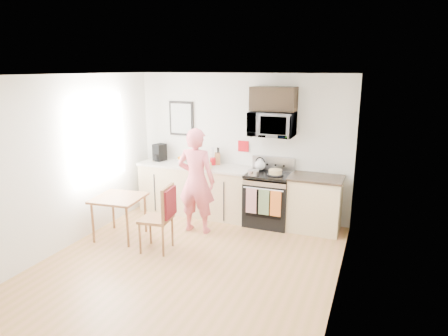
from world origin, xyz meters
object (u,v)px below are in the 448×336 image
at_px(microwave, 272,124).
at_px(range, 268,200).
at_px(dining_table, 119,202).
at_px(person, 196,181).
at_px(cake, 275,172).
at_px(chair, 164,210).

bearing_deg(microwave, range, -89.94).
xyz_separation_m(range, dining_table, (-2.08, -1.44, 0.17)).
bearing_deg(person, cake, -151.93).
bearing_deg(cake, microwave, 125.45).
bearing_deg(cake, chair, -129.19).
xyz_separation_m(person, chair, (-0.10, -0.87, -0.22)).
height_order(person, dining_table, person).
distance_m(range, cake, 0.55).
distance_m(range, chair, 1.99).
bearing_deg(range, microwave, 90.06).
bearing_deg(cake, person, -149.69).
relative_size(range, chair, 1.14).
xyz_separation_m(range, cake, (0.13, -0.07, 0.53)).
distance_m(dining_table, cake, 2.62).
xyz_separation_m(microwave, person, (-1.03, -0.85, -0.88)).
bearing_deg(cake, dining_table, -148.08).
height_order(range, microwave, microwave).
distance_m(range, microwave, 1.33).
bearing_deg(dining_table, microwave, 36.74).
xyz_separation_m(microwave, cake, (0.13, -0.18, -0.79)).
bearing_deg(microwave, cake, -54.55).
bearing_deg(chair, dining_table, 162.02).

